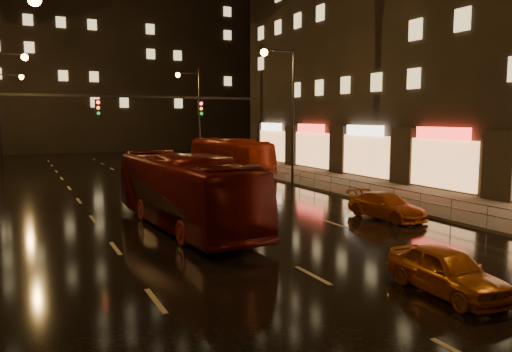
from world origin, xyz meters
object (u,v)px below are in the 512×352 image
at_px(bus_red, 184,191).
at_px(taxi_near, 447,271).
at_px(taxi_far, 386,206).
at_px(bus_curb, 230,156).

height_order(bus_red, taxi_near, bus_red).
relative_size(bus_red, taxi_far, 2.77).
relative_size(bus_curb, taxi_near, 2.84).
relative_size(bus_red, bus_curb, 1.08).
xyz_separation_m(bus_curb, taxi_near, (-6.48, -31.10, -0.87)).
bearing_deg(taxi_far, taxi_near, -127.98).
distance_m(bus_red, bus_curb, 22.25).
xyz_separation_m(bus_curb, taxi_far, (-1.00, -22.10, -0.90)).
height_order(bus_curb, taxi_far, bus_curb).
xyz_separation_m(bus_red, taxi_near, (4.02, -11.48, -0.99)).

